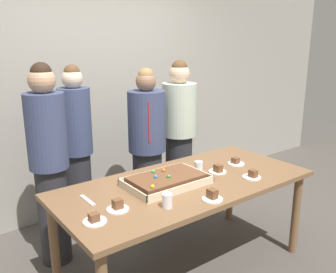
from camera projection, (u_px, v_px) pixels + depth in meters
name	position (u px, v px, depth m)	size (l,w,h in m)	color
ground_plane	(185.00, 268.00, 3.10)	(12.00, 12.00, 0.00)	#4C4742
interior_back_panel	(92.00, 76.00, 3.94)	(8.00, 0.12, 3.00)	#9E998E
party_table	(186.00, 191.00, 2.91)	(2.07, 0.95, 0.79)	brown
sheet_cake	(166.00, 180.00, 2.82)	(0.63, 0.40, 0.10)	beige
plated_slice_near_left	(236.00, 162.00, 3.28)	(0.15, 0.15, 0.06)	white
plated_slice_near_right	(218.00, 170.00, 3.08)	(0.15, 0.15, 0.07)	white
plated_slice_far_left	(118.00, 207.00, 2.41)	(0.15, 0.15, 0.07)	white
plated_slice_far_right	(95.00, 220.00, 2.25)	(0.15, 0.15, 0.06)	white
plated_slice_center_front	(212.00, 196.00, 2.56)	(0.15, 0.15, 0.08)	white
plated_slice_center_back	(252.00, 175.00, 2.96)	(0.15, 0.15, 0.07)	white
drink_cup_nearest	(199.00, 167.00, 3.07)	(0.07, 0.07, 0.10)	white
drink_cup_middle	(167.00, 201.00, 2.44)	(0.07, 0.07, 0.10)	white
cake_server_utensil	(87.00, 200.00, 2.55)	(0.03, 0.20, 0.01)	silver
person_serving_front	(49.00, 163.00, 2.99)	(0.32, 0.32, 1.72)	#28282D
person_green_shirt_behind	(77.00, 148.00, 3.49)	(0.30, 0.30, 1.67)	#28282D
person_striped_tie_right	(179.00, 137.00, 3.90)	(0.36, 0.36, 1.68)	#28282D
person_far_right_suit	(147.00, 149.00, 3.62)	(0.37, 0.37, 1.63)	#28282D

